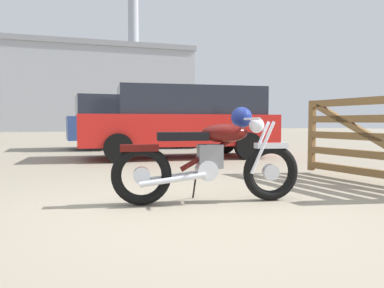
# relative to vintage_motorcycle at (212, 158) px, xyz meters

# --- Properties ---
(ground_plane) EXTENTS (80.00, 80.00, 0.00)m
(ground_plane) POSITION_rel_vintage_motorcycle_xyz_m (-0.28, -0.33, -0.49)
(ground_plane) COLOR gray
(vintage_motorcycle) EXTENTS (2.06, 0.73, 1.07)m
(vintage_motorcycle) POSITION_rel_vintage_motorcycle_xyz_m (0.00, 0.00, 0.00)
(vintage_motorcycle) COLOR black
(vintage_motorcycle) RESTS_ON ground_plane
(red_hatchback_near) EXTENTS (4.73, 2.04, 1.74)m
(red_hatchback_near) POSITION_rel_vintage_motorcycle_xyz_m (1.12, 8.56, 0.45)
(red_hatchback_near) COLOR black
(red_hatchback_near) RESTS_ON ground_plane
(blue_hatchback_right) EXTENTS (4.89, 2.44, 1.74)m
(blue_hatchback_right) POSITION_rel_vintage_motorcycle_xyz_m (1.45, 4.93, 0.45)
(blue_hatchback_right) COLOR black
(blue_hatchback_right) RESTS_ON ground_plane
(white_estate_far) EXTENTS (4.88, 2.41, 1.74)m
(white_estate_far) POSITION_rel_vintage_motorcycle_xyz_m (5.36, 15.50, 0.45)
(white_estate_far) COLOR black
(white_estate_far) RESTS_ON ground_plane
(industrial_building) EXTENTS (22.92, 10.80, 17.89)m
(industrial_building) POSITION_rel_vintage_motorcycle_xyz_m (1.66, 36.27, 3.86)
(industrial_building) COLOR #9EA0A8
(industrial_building) RESTS_ON ground_plane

